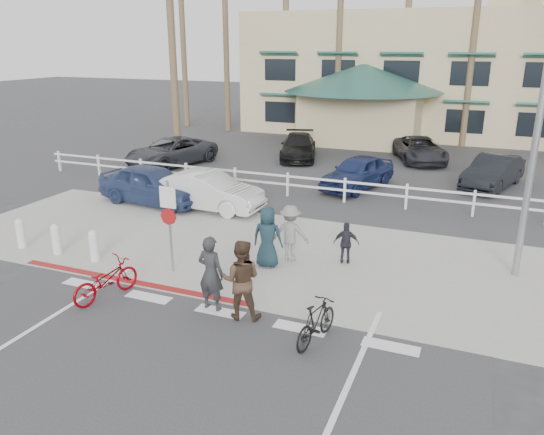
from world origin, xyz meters
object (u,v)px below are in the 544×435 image
at_px(bike_red, 106,280).
at_px(car_red_compact, 153,184).
at_px(sign_post, 170,222).
at_px(bike_black, 316,322).
at_px(car_white_sedan, 207,191).

distance_m(bike_red, car_red_compact, 8.19).
xyz_separation_m(sign_post, bike_black, (4.79, -2.00, -0.98)).
distance_m(bike_red, car_white_sedan, 7.58).
bearing_deg(bike_black, car_white_sedan, -35.86).
bearing_deg(bike_red, bike_black, -164.65).
height_order(bike_red, car_white_sedan, car_white_sedan).
relative_size(sign_post, car_white_sedan, 0.66).
relative_size(sign_post, bike_red, 1.56).
xyz_separation_m(sign_post, bike_red, (-0.64, -2.00, -0.96)).
distance_m(sign_post, bike_red, 2.31).
xyz_separation_m(bike_red, bike_black, (5.43, -0.00, -0.02)).
relative_size(sign_post, car_red_compact, 0.64).
bearing_deg(bike_red, sign_post, -92.45).
distance_m(sign_post, bike_black, 5.28).
height_order(bike_black, car_red_compact, car_red_compact).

